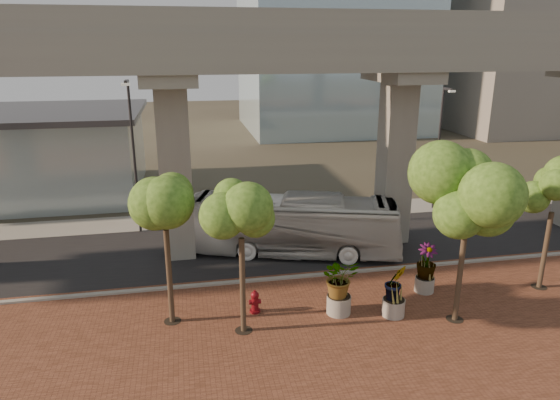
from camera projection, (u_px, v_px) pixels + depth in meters
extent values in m
plane|color=#383529|center=(297.00, 261.00, 26.18)|extent=(160.00, 160.00, 0.00)
cube|color=brown|center=(345.00, 347.00, 18.67)|extent=(70.00, 13.00, 0.06)
cube|color=black|center=(289.00, 246.00, 28.04)|extent=(90.00, 8.00, 0.04)
cube|color=gray|center=(306.00, 276.00, 24.28)|extent=(70.00, 0.25, 0.16)
cube|color=gray|center=(272.00, 215.00, 33.19)|extent=(90.00, 3.00, 0.06)
cube|color=gray|center=(298.00, 53.00, 23.42)|extent=(72.00, 2.40, 1.80)
cube|color=gray|center=(284.00, 52.00, 26.42)|extent=(72.00, 2.40, 1.80)
cube|color=gray|center=(303.00, 20.00, 21.97)|extent=(72.00, 0.12, 1.00)
cube|color=gray|center=(280.00, 25.00, 27.03)|extent=(72.00, 0.12, 1.00)
cube|color=gray|center=(526.00, 35.00, 63.28)|extent=(18.00, 16.00, 24.00)
imported|color=silver|center=(291.00, 226.00, 26.66)|extent=(11.80, 5.96, 3.21)
cylinder|color=maroon|center=(255.00, 311.00, 21.08)|extent=(0.45, 0.45, 0.10)
cylinder|color=maroon|center=(255.00, 303.00, 20.97)|extent=(0.30, 0.30, 0.73)
sphere|color=maroon|center=(255.00, 295.00, 20.86)|extent=(0.35, 0.35, 0.35)
cylinder|color=maroon|center=(255.00, 292.00, 20.81)|extent=(0.10, 0.10, 0.13)
cylinder|color=maroon|center=(255.00, 302.00, 20.95)|extent=(0.50, 0.20, 0.20)
cylinder|color=gray|center=(339.00, 304.00, 20.90)|extent=(1.02, 1.02, 0.79)
imported|color=#2F5316|center=(340.00, 277.00, 20.53)|extent=(2.27, 2.27, 1.70)
cylinder|color=#9B988C|center=(424.00, 284.00, 22.77)|extent=(0.88, 0.88, 0.68)
imported|color=#2F5316|center=(427.00, 261.00, 22.43)|extent=(2.15, 2.15, 1.61)
cylinder|color=gray|center=(393.00, 307.00, 20.74)|extent=(0.94, 0.94, 0.73)
imported|color=#2F5316|center=(395.00, 282.00, 20.40)|extent=(2.09, 2.09, 1.57)
cylinder|color=#4F3F2D|center=(169.00, 277.00, 19.79)|extent=(0.22, 0.22, 3.99)
cylinder|color=black|center=(173.00, 321.00, 20.38)|extent=(0.70, 0.70, 0.01)
cylinder|color=#4F3F2D|center=(243.00, 286.00, 19.13)|extent=(0.22, 0.22, 3.92)
cylinder|color=black|center=(244.00, 330.00, 19.72)|extent=(0.70, 0.70, 0.01)
cylinder|color=#4F3F2D|center=(460.00, 274.00, 19.91)|extent=(0.22, 0.22, 4.11)
cylinder|color=black|center=(455.00, 319.00, 20.52)|extent=(0.70, 0.70, 0.01)
cylinder|color=#4F3F2D|center=(545.00, 251.00, 22.70)|extent=(0.22, 0.22, 3.69)
cylinder|color=black|center=(539.00, 287.00, 23.25)|extent=(0.70, 0.70, 0.01)
cylinder|color=#2B2B30|center=(134.00, 159.00, 28.97)|extent=(0.16, 0.16, 8.91)
cube|color=#2B2B30|center=(126.00, 82.00, 27.12)|extent=(0.17, 1.11, 0.17)
cube|color=silver|center=(126.00, 84.00, 26.63)|extent=(0.45, 0.22, 0.13)
cylinder|color=#2A292E|center=(438.00, 150.00, 33.37)|extent=(0.14, 0.14, 8.13)
cube|color=#2A292E|center=(448.00, 89.00, 31.68)|extent=(0.15, 1.02, 0.15)
cube|color=silver|center=(452.00, 91.00, 31.24)|extent=(0.41, 0.20, 0.12)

